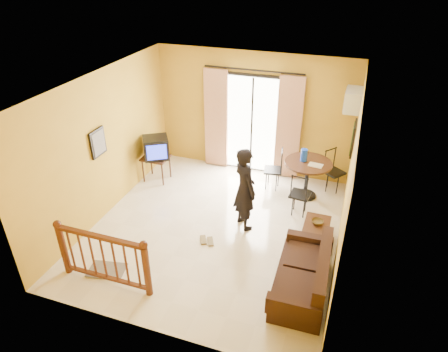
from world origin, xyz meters
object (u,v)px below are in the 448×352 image
(television, at_px, (156,148))
(standing_person, at_px, (245,189))
(sofa, at_px, (305,278))
(coffee_table, at_px, (316,232))
(dining_table, at_px, (308,169))

(television, height_order, standing_person, standing_person)
(sofa, distance_m, standing_person, 2.00)
(sofa, bearing_deg, coffee_table, 88.55)
(coffee_table, height_order, sofa, sofa)
(television, height_order, coffee_table, television)
(television, bearing_deg, standing_person, -55.19)
(television, height_order, dining_table, television)
(sofa, xyz_separation_m, standing_person, (-1.37, 1.35, 0.53))
(coffee_table, bearing_deg, standing_person, 176.40)
(sofa, bearing_deg, standing_person, 133.88)
(dining_table, xyz_separation_m, coffee_table, (0.42, -1.52, -0.41))
(sofa, relative_size, standing_person, 1.01)
(dining_table, relative_size, standing_person, 0.60)
(coffee_table, height_order, standing_person, standing_person)
(television, bearing_deg, coffee_table, -48.26)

